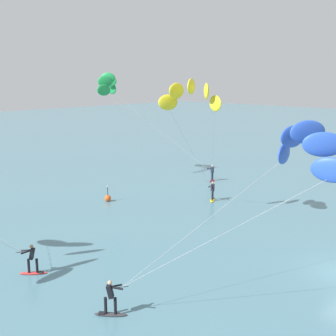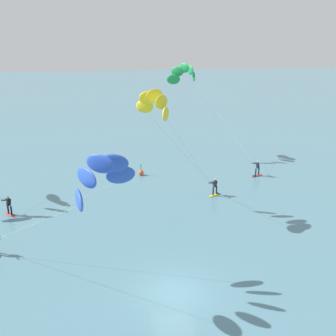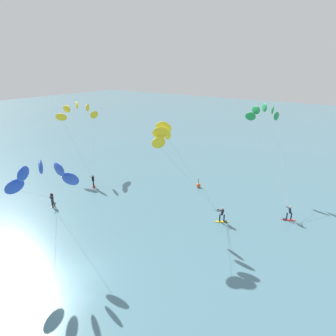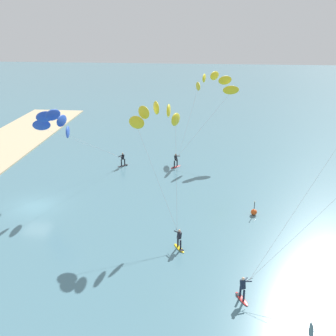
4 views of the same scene
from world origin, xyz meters
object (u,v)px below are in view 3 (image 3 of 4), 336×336
at_px(kitesurfer_nearshore, 43,176).
at_px(kitesurfer_far_out, 166,137).
at_px(marker_buoy, 198,185).
at_px(kitesurfer_downwind, 265,116).
at_px(kitesurfer_mid_water, 78,113).

relative_size(kitesurfer_nearshore, kitesurfer_far_out, 1.01).
bearing_deg(marker_buoy, kitesurfer_far_out, -84.51).
relative_size(kitesurfer_nearshore, marker_buoy, 7.58).
height_order(kitesurfer_downwind, marker_buoy, kitesurfer_downwind).
height_order(kitesurfer_nearshore, kitesurfer_mid_water, kitesurfer_mid_water).
bearing_deg(kitesurfer_downwind, kitesurfer_mid_water, -157.82).
xyz_separation_m(kitesurfer_nearshore, marker_buoy, (3.96, 19.27, -6.75)).
relative_size(kitesurfer_nearshore, kitesurfer_mid_water, 1.01).
bearing_deg(kitesurfer_mid_water, kitesurfer_nearshore, -46.03).
relative_size(kitesurfer_far_out, kitesurfer_downwind, 0.95).
xyz_separation_m(kitesurfer_mid_water, kitesurfer_downwind, (24.70, 10.07, 0.59)).
bearing_deg(kitesurfer_nearshore, kitesurfer_far_out, 65.62).
bearing_deg(marker_buoy, kitesurfer_downwind, 45.94).
distance_m(kitesurfer_nearshore, kitesurfer_downwind, 27.36).
height_order(kitesurfer_mid_water, marker_buoy, kitesurfer_mid_water).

